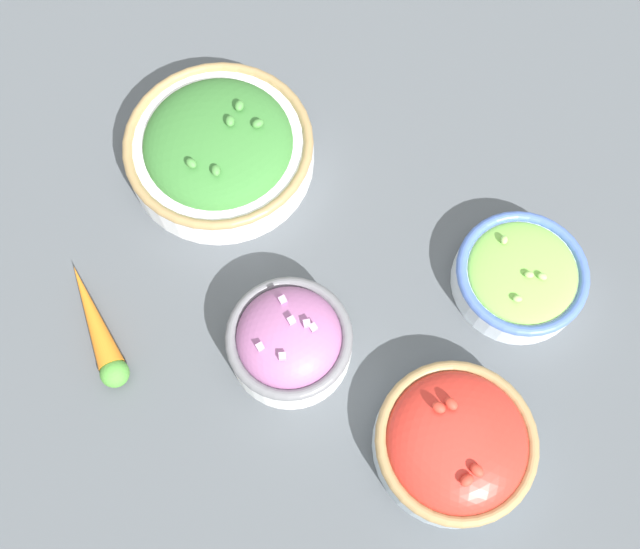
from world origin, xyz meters
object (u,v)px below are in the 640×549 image
Objects in this scene: bowl_cherry_tomatoes at (455,442)px; loose_carrot at (97,328)px; bowl_lettuce at (520,275)px; bowl_red_onion at (293,342)px; bowl_broccoli at (219,147)px.

loose_carrot is (-0.40, -0.03, -0.02)m from bowl_cherry_tomatoes.
bowl_lettuce is 1.16× the size of loose_carrot.
bowl_red_onion is at bearing 170.74° from bowl_cherry_tomatoes.
bowl_red_onion reaches higher than loose_carrot.
bowl_cherry_tomatoes is at bearing -30.48° from bowl_broccoli.
bowl_broccoli is at bearing 149.52° from bowl_cherry_tomatoes.
bowl_broccoli is 0.38m from bowl_lettuce.
bowl_broccoli is at bearing 177.77° from bowl_lettuce.
bowl_red_onion is 0.20m from bowl_cherry_tomatoes.
bowl_broccoli is 0.43m from bowl_cherry_tomatoes.
loose_carrot is (-0.41, -0.23, -0.01)m from bowl_lettuce.
bowl_red_onion reaches higher than bowl_lettuce.
bowl_red_onion is (-0.20, -0.17, 0.01)m from bowl_lettuce.
bowl_cherry_tomatoes is (0.19, -0.03, -0.01)m from bowl_red_onion.
bowl_broccoli reaches higher than bowl_lettuce.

